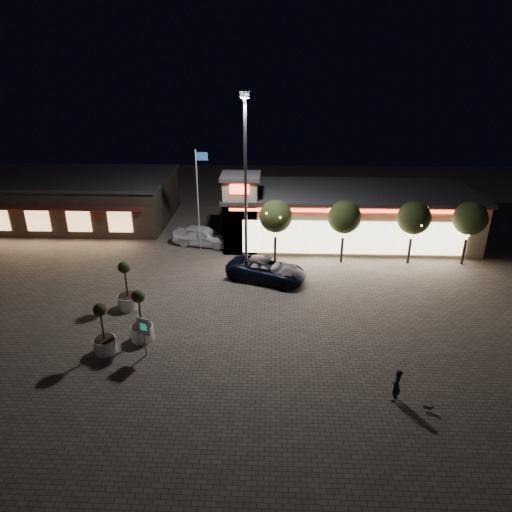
{
  "coord_description": "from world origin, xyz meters",
  "views": [
    {
      "loc": [
        3.79,
        -20.75,
        14.09
      ],
      "look_at": [
        2.75,
        6.0,
        2.54
      ],
      "focal_mm": 32.0,
      "sensor_mm": 36.0,
      "label": 1
    }
  ],
  "objects_px": {
    "white_sedan": "(202,236)",
    "valet_sign": "(144,330)",
    "pickup_truck": "(267,270)",
    "pedestrian": "(396,385)",
    "planter_mid": "(104,337)",
    "planter_left": "(128,294)"
  },
  "relations": [
    {
      "from": "pickup_truck",
      "to": "valet_sign",
      "type": "bearing_deg",
      "value": 166.82
    },
    {
      "from": "pedestrian",
      "to": "planter_mid",
      "type": "relative_size",
      "value": 0.56
    },
    {
      "from": "pedestrian",
      "to": "planter_left",
      "type": "height_order",
      "value": "planter_left"
    },
    {
      "from": "white_sedan",
      "to": "planter_mid",
      "type": "height_order",
      "value": "planter_mid"
    },
    {
      "from": "valet_sign",
      "to": "pedestrian",
      "type": "bearing_deg",
      "value": -13.71
    },
    {
      "from": "pickup_truck",
      "to": "planter_left",
      "type": "bearing_deg",
      "value": 137.51
    },
    {
      "from": "pedestrian",
      "to": "valet_sign",
      "type": "height_order",
      "value": "valet_sign"
    },
    {
      "from": "pickup_truck",
      "to": "planter_left",
      "type": "xyz_separation_m",
      "value": [
        -8.41,
        -4.27,
        0.2
      ]
    },
    {
      "from": "pedestrian",
      "to": "valet_sign",
      "type": "xyz_separation_m",
      "value": [
        -12.03,
        2.93,
        0.73
      ]
    },
    {
      "from": "pedestrian",
      "to": "planter_left",
      "type": "bearing_deg",
      "value": -87.71
    },
    {
      "from": "white_sedan",
      "to": "planter_mid",
      "type": "bearing_deg",
      "value": -178.57
    },
    {
      "from": "white_sedan",
      "to": "valet_sign",
      "type": "height_order",
      "value": "valet_sign"
    },
    {
      "from": "valet_sign",
      "to": "white_sedan",
      "type": "bearing_deg",
      "value": 87.49
    },
    {
      "from": "valet_sign",
      "to": "planter_mid",
      "type": "bearing_deg",
      "value": 174.13
    },
    {
      "from": "planter_left",
      "to": "valet_sign",
      "type": "relative_size",
      "value": 1.43
    },
    {
      "from": "pedestrian",
      "to": "valet_sign",
      "type": "relative_size",
      "value": 0.74
    },
    {
      "from": "white_sedan",
      "to": "planter_mid",
      "type": "xyz_separation_m",
      "value": [
        -2.88,
        -15.08,
        0.07
      ]
    },
    {
      "from": "pickup_truck",
      "to": "valet_sign",
      "type": "relative_size",
      "value": 2.52
    },
    {
      "from": "planter_mid",
      "to": "white_sedan",
      "type": "bearing_deg",
      "value": 79.19
    },
    {
      "from": "white_sedan",
      "to": "planter_left",
      "type": "distance_m",
      "value": 10.94
    },
    {
      "from": "pickup_truck",
      "to": "planter_mid",
      "type": "height_order",
      "value": "planter_mid"
    },
    {
      "from": "pickup_truck",
      "to": "white_sedan",
      "type": "bearing_deg",
      "value": 61.42
    }
  ]
}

